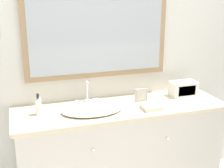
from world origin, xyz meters
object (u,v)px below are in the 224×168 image
Objects in this scene: soap_bottle at (38,106)px; appliance_box at (183,89)px; sink_basin at (92,108)px; picture_frame at (141,95)px.

soap_bottle is 1.28m from appliance_box.
sink_basin is at bearing -7.28° from soap_bottle.
sink_basin is 0.41m from soap_bottle.
picture_frame is at bearing 9.66° from sink_basin.
sink_basin reaches higher than soap_bottle.
soap_bottle is at bearing -177.64° from appliance_box.
soap_bottle is (-0.41, 0.05, 0.05)m from sink_basin.
sink_basin is at bearing -173.14° from appliance_box.
sink_basin is 0.88m from appliance_box.
appliance_box is at bearing 3.85° from picture_frame.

